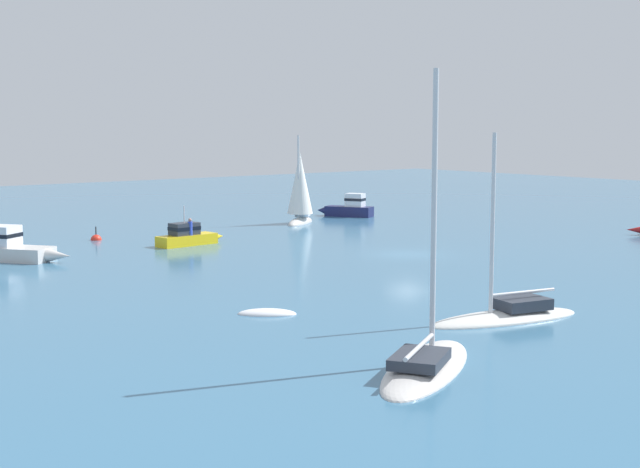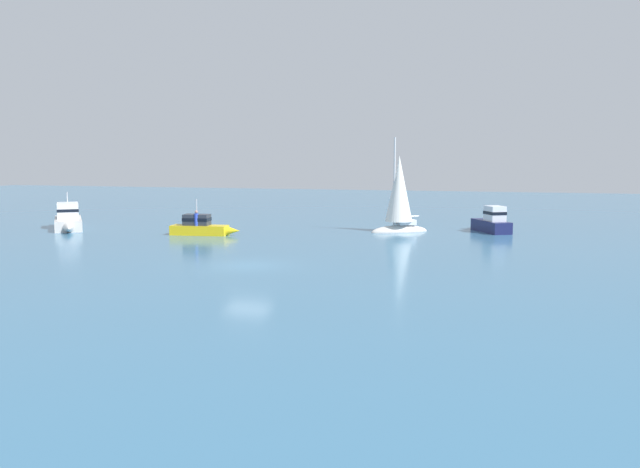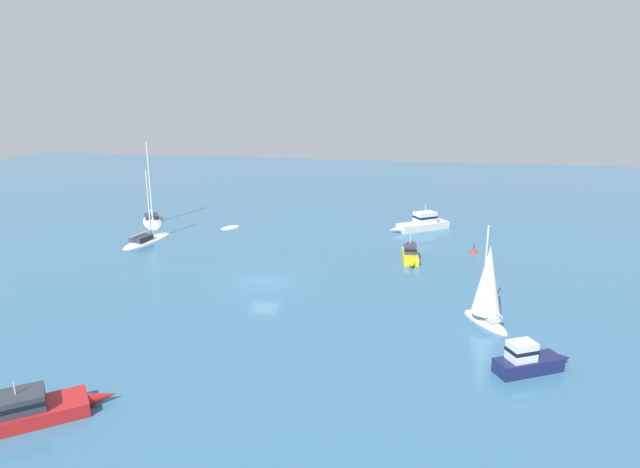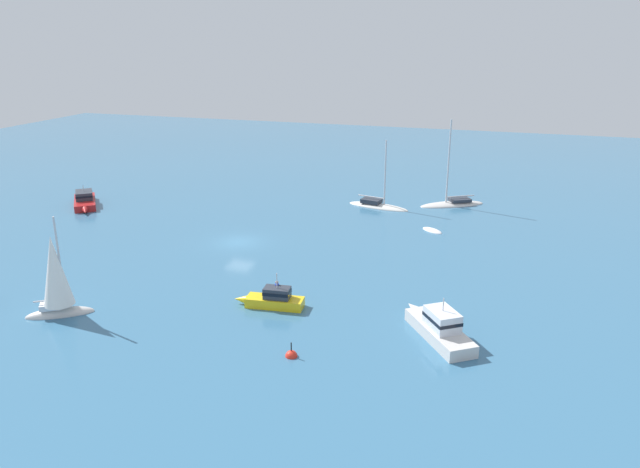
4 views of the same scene
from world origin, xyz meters
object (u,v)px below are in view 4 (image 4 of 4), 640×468
at_px(powerboat, 439,326).
at_px(launch, 85,200).
at_px(rib, 432,231).
at_px(channel_buoy, 291,356).
at_px(sloop, 452,204).
at_px(ketch, 56,281).
at_px(motor_cruiser, 273,299).
at_px(yacht, 378,206).

height_order(powerboat, launch, powerboat).
height_order(rib, channel_buoy, channel_buoy).
xyz_separation_m(sloop, ketch, (38.59, -24.05, 2.46)).
bearing_deg(rib, ketch, 89.60).
bearing_deg(ketch, sloop, 24.84).
height_order(sloop, launch, sloop).
height_order(motor_cruiser, launch, motor_cruiser).
bearing_deg(channel_buoy, motor_cruiser, -149.39).
height_order(ketch, launch, ketch).
bearing_deg(launch, ketch, -3.33).
bearing_deg(yacht, powerboat, -57.75).
bearing_deg(motor_cruiser, launch, -37.13).
relative_size(rib, channel_buoy, 1.99).
relative_size(powerboat, rib, 2.70).
bearing_deg(powerboat, channel_buoy, 87.21).
bearing_deg(sloop, launch, -12.95).
xyz_separation_m(sloop, channel_buoy, (39.13, -6.00, -0.16)).
height_order(sloop, motor_cruiser, sloop).
distance_m(yacht, ketch, 38.58).
relative_size(rib, ketch, 0.34).
relative_size(powerboat, ketch, 0.92).
distance_m(rib, ketch, 36.32).
height_order(powerboat, channel_buoy, powerboat).
distance_m(sloop, launch, 43.55).
relative_size(rib, launch, 0.38).
bearing_deg(yacht, sloop, 34.94).
bearing_deg(launch, yacht, 68.97).
bearing_deg(rib, powerboat, 137.82).
distance_m(yacht, channel_buoy, 35.77).
relative_size(sloop, powerboat, 1.44).
height_order(sloop, yacht, sloop).
bearing_deg(powerboat, launch, 29.97).
distance_m(ketch, channel_buoy, 18.25).
xyz_separation_m(powerboat, yacht, (-30.24, -10.86, -0.64)).
xyz_separation_m(powerboat, launch, (-20.14, -43.92, -0.11)).
distance_m(sloop, powerboat, 33.78).
bearing_deg(ketch, powerboat, -22.77).
height_order(powerboat, yacht, yacht).
bearing_deg(launch, motor_cruiser, 20.79).
height_order(yacht, ketch, yacht).
bearing_deg(sloop, powerboat, 63.21).
relative_size(powerboat, motor_cruiser, 1.36).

